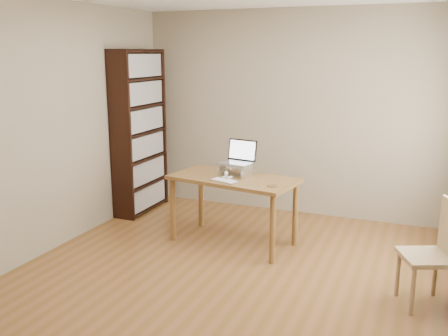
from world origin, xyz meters
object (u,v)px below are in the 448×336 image
at_px(desk, 233,186).
at_px(bookshelf, 140,132).
at_px(cat, 236,169).
at_px(laptop, 238,157).
at_px(keyboard, 224,181).
at_px(chair, 437,252).

bearing_deg(desk, bookshelf, 166.61).
bearing_deg(cat, laptop, 88.70).
distance_m(bookshelf, cat, 1.66).
bearing_deg(laptop, desk, -80.80).
xyz_separation_m(keyboard, cat, (0.01, 0.33, 0.05)).
bearing_deg(bookshelf, desk, -22.59).
height_order(bookshelf, chair, bookshelf).
relative_size(laptop, keyboard, 1.20).
xyz_separation_m(laptop, chair, (2.04, -0.84, -0.46)).
distance_m(laptop, chair, 2.26).
relative_size(bookshelf, desk, 1.46).
height_order(bookshelf, keyboard, bookshelf).
height_order(desk, chair, chair).
xyz_separation_m(bookshelf, desk, (1.56, -0.65, -0.40)).
bearing_deg(bookshelf, keyboard, -29.35).
distance_m(desk, cat, 0.20).
relative_size(keyboard, chair, 0.35).
distance_m(keyboard, cat, 0.33).
xyz_separation_m(laptop, cat, (-0.01, -0.03, -0.13)).
height_order(cat, chair, chair).
bearing_deg(bookshelf, laptop, -18.03).
bearing_deg(desk, chair, -9.77).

